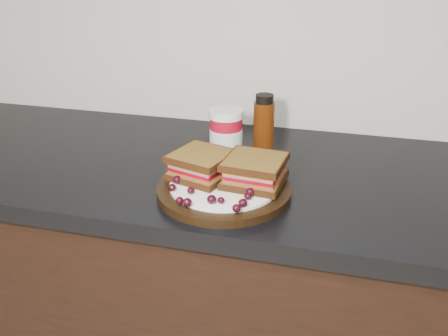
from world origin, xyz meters
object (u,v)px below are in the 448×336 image
(plate, at_px, (224,190))
(sandwich_left, at_px, (202,165))
(condiment_jar, at_px, (226,134))
(oil_bottle, at_px, (264,123))

(plate, relative_size, sandwich_left, 2.39)
(condiment_jar, bearing_deg, sandwich_left, -93.33)
(oil_bottle, bearing_deg, plate, -97.50)
(plate, distance_m, sandwich_left, 0.07)
(sandwich_left, bearing_deg, oil_bottle, 86.14)
(oil_bottle, bearing_deg, sandwich_left, -110.88)
(plate, bearing_deg, oil_bottle, 82.50)
(sandwich_left, height_order, condiment_jar, condiment_jar)
(plate, height_order, sandwich_left, sandwich_left)
(plate, xyz_separation_m, oil_bottle, (0.03, 0.26, 0.06))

